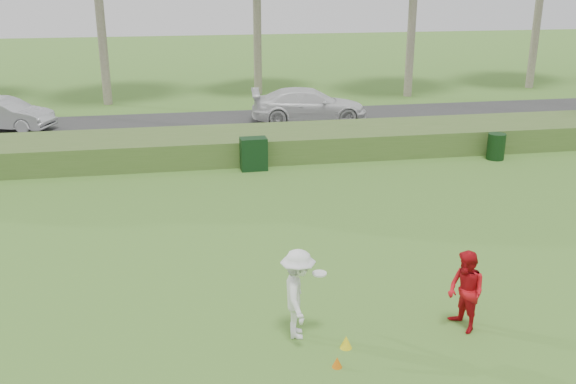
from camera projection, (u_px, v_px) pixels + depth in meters
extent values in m
plane|color=#3E7226|center=(324.00, 320.00, 12.61)|extent=(120.00, 120.00, 0.00)
cube|color=#426327|center=(250.00, 144.00, 23.63)|extent=(80.00, 3.00, 0.90)
cube|color=#2D2D2D|center=(236.00, 125.00, 28.42)|extent=(80.00, 6.00, 0.06)
imported|color=white|center=(298.00, 294.00, 11.79)|extent=(0.80, 1.20, 1.73)
cylinder|color=white|center=(319.00, 273.00, 11.73)|extent=(0.27, 0.27, 0.03)
imported|color=red|center=(466.00, 292.00, 12.03)|extent=(0.75, 0.88, 1.59)
cone|color=orange|center=(337.00, 362.00, 11.07)|extent=(0.18, 0.18, 0.20)
cone|color=yellow|center=(346.00, 342.00, 11.62)|extent=(0.22, 0.22, 0.24)
cube|color=black|center=(254.00, 154.00, 21.95)|extent=(0.92, 0.59, 1.13)
cylinder|color=black|center=(496.00, 147.00, 23.22)|extent=(0.66, 0.66, 0.95)
imported|color=silver|center=(4.00, 114.00, 27.26)|extent=(4.33, 2.73, 1.35)
imported|color=silver|center=(309.00, 105.00, 28.71)|extent=(5.32, 2.58, 1.49)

